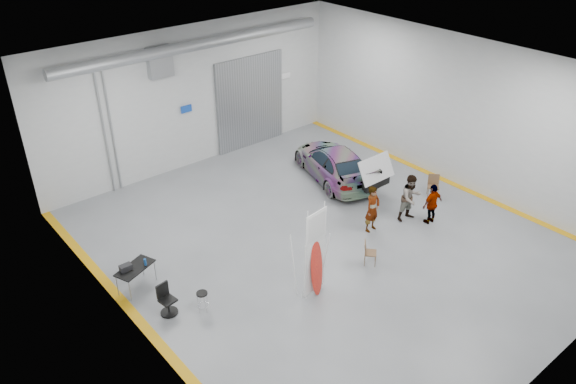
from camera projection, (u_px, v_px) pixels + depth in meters
ground at (323, 239)px, 19.65m from camera, size 16.00×16.00×0.00m
room_shell at (288, 110)px, 19.23m from camera, size 14.02×16.18×6.01m
sedan_car at (334, 163)px, 23.22m from camera, size 3.34×5.20×1.40m
person_a at (372, 209)px, 19.74m from camera, size 0.67×0.47×1.76m
person_b at (411, 198)px, 20.36m from camera, size 0.99×0.82×1.81m
person_c at (432, 204)px, 20.21m from camera, size 0.94×0.45×1.57m
surfboard_display at (315, 261)px, 16.49m from camera, size 0.88×0.30×3.11m
folding_chair_near at (370, 257)px, 18.32m from camera, size 0.55×0.62×0.84m
folding_chair_far at (432, 190)px, 22.07m from camera, size 0.60×0.69×0.91m
shop_stool at (203, 302)px, 16.28m from camera, size 0.35×0.35×0.68m
work_table at (133, 268)px, 16.96m from camera, size 1.37×1.02×1.00m
office_chair at (167, 301)px, 16.20m from camera, size 0.52×0.52×0.97m
trunk_lid at (374, 166)px, 21.42m from camera, size 1.63×0.99×0.04m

